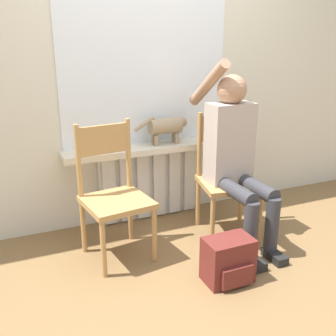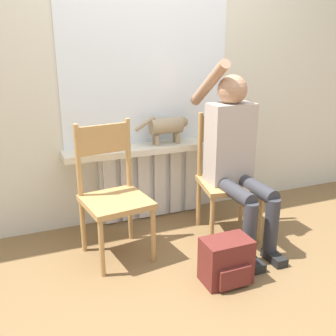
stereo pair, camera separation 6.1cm
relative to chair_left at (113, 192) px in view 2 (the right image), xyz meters
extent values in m
plane|color=brown|center=(0.46, -0.65, -0.47)|extent=(12.00, 12.00, 0.00)
cube|color=beige|center=(0.46, 0.58, 0.88)|extent=(7.00, 0.06, 2.70)
cube|color=silver|center=(0.46, 0.51, -0.17)|extent=(0.88, 0.05, 0.62)
cube|color=silver|center=(0.09, 0.47, -0.17)|extent=(0.10, 0.03, 0.59)
cube|color=silver|center=(0.24, 0.47, -0.17)|extent=(0.10, 0.03, 0.59)
cube|color=silver|center=(0.39, 0.47, -0.17)|extent=(0.10, 0.03, 0.59)
cube|color=silver|center=(0.53, 0.47, -0.17)|extent=(0.10, 0.03, 0.59)
cube|color=silver|center=(0.68, 0.47, -0.17)|extent=(0.10, 0.03, 0.59)
cube|color=silver|center=(0.83, 0.47, -0.17)|extent=(0.10, 0.03, 0.59)
cube|color=beige|center=(0.46, 0.43, 0.17)|extent=(1.47, 0.24, 0.05)
cube|color=white|center=(0.46, 0.54, 0.83)|extent=(1.41, 0.01, 1.28)
cube|color=#B2844C|center=(0.01, -0.05, -0.05)|extent=(0.48, 0.48, 0.04)
cylinder|color=#B2844C|center=(-0.16, -0.26, -0.27)|extent=(0.04, 0.04, 0.40)
cylinder|color=#B2844C|center=(0.22, -0.21, -0.27)|extent=(0.04, 0.04, 0.40)
cylinder|color=#B2844C|center=(-0.21, 0.11, -0.27)|extent=(0.04, 0.04, 0.40)
cylinder|color=#B2844C|center=(0.17, 0.17, -0.27)|extent=(0.04, 0.04, 0.40)
cylinder|color=#B2844C|center=(-0.21, 0.11, 0.22)|extent=(0.04, 0.04, 0.51)
cylinder|color=#B2844C|center=(0.17, 0.17, 0.22)|extent=(0.04, 0.04, 0.51)
cube|color=#B2844C|center=(-0.02, 0.14, 0.35)|extent=(0.39, 0.08, 0.21)
cube|color=#B2844C|center=(0.91, -0.05, -0.05)|extent=(0.51, 0.51, 0.04)
cylinder|color=#B2844C|center=(0.69, -0.20, -0.27)|extent=(0.04, 0.04, 0.40)
cylinder|color=#B2844C|center=(1.06, -0.27, -0.27)|extent=(0.04, 0.04, 0.40)
cylinder|color=#B2844C|center=(0.76, 0.18, -0.27)|extent=(0.04, 0.04, 0.40)
cylinder|color=#B2844C|center=(1.13, 0.10, -0.27)|extent=(0.04, 0.04, 0.40)
cylinder|color=#B2844C|center=(0.76, 0.18, 0.22)|extent=(0.04, 0.04, 0.51)
cylinder|color=#B2844C|center=(1.13, 0.10, 0.22)|extent=(0.04, 0.04, 0.51)
cube|color=#B2844C|center=(0.95, 0.14, 0.35)|extent=(0.38, 0.10, 0.21)
cylinder|color=#333338|center=(0.82, -0.26, -0.02)|extent=(0.11, 0.46, 0.11)
cylinder|color=#333338|center=(1.00, -0.26, -0.02)|extent=(0.11, 0.46, 0.11)
cylinder|color=#333338|center=(0.82, -0.49, -0.25)|extent=(0.10, 0.10, 0.45)
cylinder|color=#333338|center=(1.00, -0.49, -0.25)|extent=(0.10, 0.10, 0.45)
cube|color=black|center=(0.82, -0.55, -0.44)|extent=(0.09, 0.20, 0.06)
cube|color=black|center=(1.00, -0.55, -0.44)|extent=(0.09, 0.20, 0.06)
cube|color=#AD9E93|center=(0.91, -0.03, 0.27)|extent=(0.34, 0.20, 0.61)
sphere|color=#A87A5B|center=(0.91, -0.03, 0.67)|extent=(0.22, 0.22, 0.22)
cylinder|color=#A87A5B|center=(0.79, 0.11, 0.70)|extent=(0.08, 0.50, 0.38)
cylinder|color=#AD9E93|center=(1.06, -0.07, 0.24)|extent=(0.08, 0.08, 0.49)
cylinder|color=#9E896B|center=(0.57, 0.42, 0.34)|extent=(0.26, 0.13, 0.13)
sphere|color=#9E896B|center=(0.73, 0.42, 0.36)|extent=(0.08, 0.08, 0.08)
cone|color=#9E896B|center=(0.73, 0.40, 0.40)|extent=(0.03, 0.03, 0.03)
cone|color=#9E896B|center=(0.73, 0.44, 0.40)|extent=(0.03, 0.03, 0.03)
cylinder|color=#9E896B|center=(0.66, 0.39, 0.24)|extent=(0.04, 0.04, 0.09)
cylinder|color=#9E896B|center=(0.66, 0.45, 0.24)|extent=(0.04, 0.04, 0.09)
cylinder|color=#9E896B|center=(0.48, 0.39, 0.24)|extent=(0.04, 0.04, 0.09)
cylinder|color=#9E896B|center=(0.48, 0.45, 0.24)|extent=(0.04, 0.04, 0.09)
cylinder|color=#9E896B|center=(0.39, 0.42, 0.38)|extent=(0.18, 0.03, 0.12)
cube|color=maroon|center=(0.56, -0.62, -0.33)|extent=(0.31, 0.20, 0.30)
cube|color=maroon|center=(0.56, -0.73, -0.39)|extent=(0.22, 0.03, 0.13)
camera|label=1|loc=(-0.67, -2.49, 1.02)|focal=42.00mm
camera|label=2|loc=(-0.62, -2.51, 1.02)|focal=42.00mm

